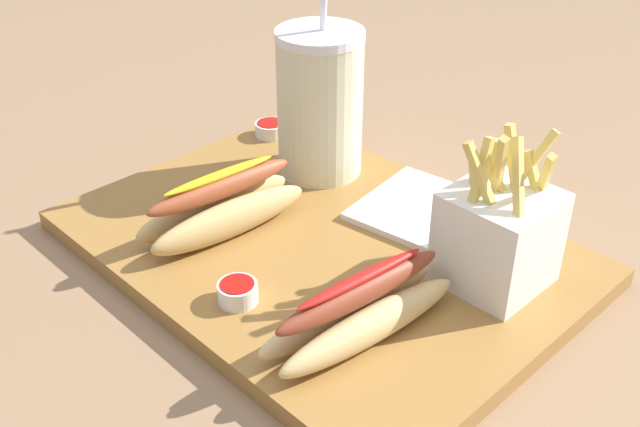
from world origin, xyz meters
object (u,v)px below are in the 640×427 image
(hot_dog_2, at_px, (360,310))
(ketchup_cup_2, at_px, (270,128))
(fries_basket, at_px, (498,235))
(hot_dog_1, at_px, (222,207))
(soda_cup, at_px, (320,103))
(ketchup_cup_1, at_px, (238,291))
(napkin_stack, at_px, (421,209))

(hot_dog_2, distance_m, ketchup_cup_2, 0.39)
(ketchup_cup_2, bearing_deg, fries_basket, -7.79)
(hot_dog_1, distance_m, hot_dog_2, 0.21)
(fries_basket, height_order, ketchup_cup_2, fries_basket)
(soda_cup, distance_m, hot_dog_1, 0.17)
(ketchup_cup_1, xyz_separation_m, ketchup_cup_2, (-0.23, 0.24, -0.00))
(soda_cup, xyz_separation_m, napkin_stack, (0.14, 0.01, -0.08))
(ketchup_cup_2, bearing_deg, napkin_stack, -1.37)
(ketchup_cup_2, distance_m, napkin_stack, 0.25)
(soda_cup, relative_size, napkin_stack, 1.87)
(ketchup_cup_1, relative_size, ketchup_cup_2, 0.94)
(napkin_stack, bearing_deg, ketchup_cup_1, -94.52)
(hot_dog_1, xyz_separation_m, napkin_stack, (0.12, 0.17, -0.02))
(napkin_stack, bearing_deg, hot_dog_2, -65.36)
(fries_basket, relative_size, ketchup_cup_1, 4.40)
(hot_dog_1, distance_m, ketchup_cup_1, 0.12)
(fries_basket, distance_m, hot_dog_1, 0.27)
(hot_dog_2, bearing_deg, napkin_stack, 114.64)
(soda_cup, relative_size, ketchup_cup_1, 6.70)
(soda_cup, height_order, hot_dog_1, soda_cup)
(hot_dog_1, relative_size, hot_dog_2, 0.96)
(hot_dog_1, distance_m, ketchup_cup_2, 0.22)
(hot_dog_2, bearing_deg, hot_dog_1, 175.27)
(ketchup_cup_1, bearing_deg, hot_dog_1, 147.86)
(napkin_stack, bearing_deg, hot_dog_1, -125.15)
(hot_dog_1, height_order, hot_dog_2, hot_dog_1)
(soda_cup, distance_m, ketchup_cup_1, 0.26)
(soda_cup, xyz_separation_m, ketchup_cup_2, (-0.11, 0.02, -0.07))
(soda_cup, bearing_deg, ketchup_cup_2, 170.95)
(soda_cup, distance_m, hot_dog_2, 0.29)
(fries_basket, bearing_deg, napkin_stack, 159.71)
(ketchup_cup_1, xyz_separation_m, napkin_stack, (0.02, 0.23, -0.01))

